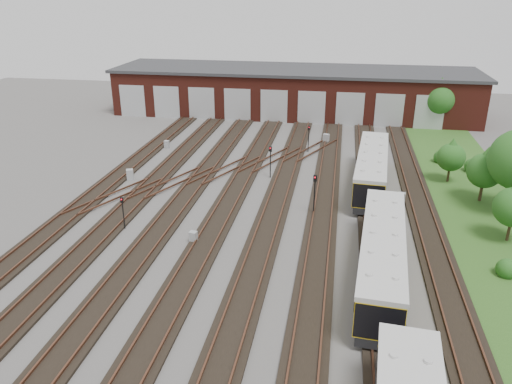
# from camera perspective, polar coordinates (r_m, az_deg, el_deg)

# --- Properties ---
(ground) EXTENTS (120.00, 120.00, 0.00)m
(ground) POSITION_cam_1_polar(r_m,az_deg,el_deg) (36.45, -2.33, -5.59)
(ground) COLOR #4D4A48
(ground) RESTS_ON ground
(track_network) EXTENTS (30.40, 70.00, 0.33)m
(track_network) POSITION_cam_1_polar(r_m,az_deg,el_deg) (36.94, -2.40, -5.00)
(track_network) COLOR black
(track_network) RESTS_ON ground
(maintenance_shed) EXTENTS (51.00, 12.50, 6.35)m
(maintenance_shed) POSITION_cam_1_polar(r_m,az_deg,el_deg) (73.05, 4.32, 11.46)
(maintenance_shed) COLOR #561E15
(maintenance_shed) RESTS_ON ground
(grass_verge) EXTENTS (8.00, 55.00, 0.05)m
(grass_verge) POSITION_cam_1_polar(r_m,az_deg,el_deg) (46.38, 24.13, -1.24)
(grass_verge) COLOR #204517
(grass_verge) RESTS_ON ground
(metro_train) EXTENTS (3.64, 46.39, 2.94)m
(metro_train) POSITION_cam_1_polar(r_m,az_deg,el_deg) (31.89, 14.18, -6.98)
(metro_train) COLOR black
(metro_train) RESTS_ON ground
(signal_mast_0) EXTENTS (0.23, 0.21, 2.59)m
(signal_mast_0) POSITION_cam_1_polar(r_m,az_deg,el_deg) (38.78, -14.98, -1.86)
(signal_mast_0) COLOR black
(signal_mast_0) RESTS_ON ground
(signal_mast_1) EXTENTS (0.27, 0.26, 3.14)m
(signal_mast_1) POSITION_cam_1_polar(r_m,az_deg,el_deg) (47.52, 1.66, 3.91)
(signal_mast_1) COLOR black
(signal_mast_1) RESTS_ON ground
(signal_mast_2) EXTENTS (0.24, 0.23, 2.96)m
(signal_mast_2) POSITION_cam_1_polar(r_m,az_deg,el_deg) (55.52, 6.04, 6.44)
(signal_mast_2) COLOR black
(signal_mast_2) RESTS_ON ground
(signal_mast_3) EXTENTS (0.29, 0.27, 3.41)m
(signal_mast_3) POSITION_cam_1_polar(r_m,az_deg,el_deg) (39.85, 6.72, 0.27)
(signal_mast_3) COLOR black
(signal_mast_3) RESTS_ON ground
(relay_cabinet_0) EXTENTS (0.77, 0.71, 1.04)m
(relay_cabinet_0) POSITION_cam_1_polar(r_m,az_deg,el_deg) (48.95, -14.20, 1.94)
(relay_cabinet_0) COLOR #96999B
(relay_cabinet_0) RESTS_ON ground
(relay_cabinet_1) EXTENTS (0.55, 0.48, 0.86)m
(relay_cabinet_1) POSITION_cam_1_polar(r_m,az_deg,el_deg) (57.94, -10.16, 5.39)
(relay_cabinet_1) COLOR #96999B
(relay_cabinet_1) RESTS_ON ground
(relay_cabinet_2) EXTENTS (0.59, 0.52, 0.88)m
(relay_cabinet_2) POSITION_cam_1_polar(r_m,az_deg,el_deg) (36.26, -7.18, -5.14)
(relay_cabinet_2) COLOR #96999B
(relay_cabinet_2) RESTS_ON ground
(relay_cabinet_3) EXTENTS (0.79, 0.73, 1.06)m
(relay_cabinet_3) POSITION_cam_1_polar(r_m,az_deg,el_deg) (59.52, 8.00, 6.08)
(relay_cabinet_3) COLOR #96999B
(relay_cabinet_3) RESTS_ON ground
(relay_cabinet_4) EXTENTS (0.66, 0.58, 0.99)m
(relay_cabinet_4) POSITION_cam_1_polar(r_m,az_deg,el_deg) (44.00, 16.28, -0.70)
(relay_cabinet_4) COLOR #96999B
(relay_cabinet_4) RESTS_ON ground
(tree_0) EXTENTS (3.95, 3.95, 6.54)m
(tree_0) POSITION_cam_1_polar(r_m,az_deg,el_deg) (68.73, 20.29, 10.30)
(tree_0) COLOR #332617
(tree_0) RESTS_ON ground
(tree_1) EXTENTS (2.59, 2.59, 4.30)m
(tree_1) POSITION_cam_1_polar(r_m,az_deg,el_deg) (49.63, 21.45, 4.06)
(tree_1) COLOR #332617
(tree_1) RESTS_ON ground
(tree_3) EXTENTS (2.97, 2.97, 4.92)m
(tree_3) POSITION_cam_1_polar(r_m,az_deg,el_deg) (45.99, 24.77, 2.66)
(tree_3) COLOR #332617
(tree_3) RESTS_ON ground
(bush_0) EXTENTS (1.37, 1.37, 1.37)m
(bush_0) POSITION_cam_1_polar(r_m,az_deg,el_deg) (35.77, 26.81, -7.60)
(bush_0) COLOR #204C15
(bush_0) RESTS_ON ground
(bush_1) EXTENTS (1.58, 1.58, 1.58)m
(bush_1) POSITION_cam_1_polar(r_m,az_deg,el_deg) (55.59, 20.46, 3.95)
(bush_1) COLOR #204C15
(bush_1) RESTS_ON ground
(bush_2) EXTENTS (1.63, 1.63, 1.63)m
(bush_2) POSITION_cam_1_polar(r_m,az_deg,el_deg) (53.87, 23.57, 2.93)
(bush_2) COLOR #204C15
(bush_2) RESTS_ON ground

